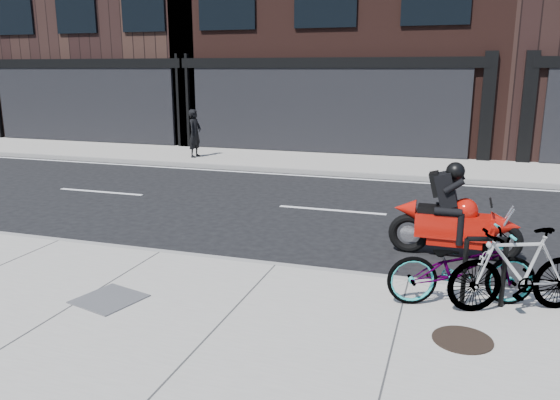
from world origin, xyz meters
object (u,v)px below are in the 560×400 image
(motorcycle, at_px, (461,219))
(manhole_cover, at_px, (462,340))
(bike_rack, at_px, (485,266))
(bicycle_rear, at_px, (518,270))
(bicycle_front, at_px, (462,267))
(pedestrian, at_px, (195,133))
(utility_grate, at_px, (109,299))

(motorcycle, relative_size, manhole_cover, 3.26)
(bike_rack, bearing_deg, bicycle_rear, 0.00)
(bike_rack, relative_size, bicycle_rear, 0.52)
(bicycle_front, height_order, bicycle_rear, bicycle_rear)
(pedestrian, bearing_deg, manhole_cover, -138.55)
(utility_grate, bearing_deg, bike_rack, 15.44)
(bicycle_rear, bearing_deg, bike_rack, -112.34)
(bicycle_rear, bearing_deg, bicycle_front, -112.34)
(motorcycle, distance_m, manhole_cover, 3.29)
(motorcycle, bearing_deg, utility_grate, -140.25)
(pedestrian, distance_m, utility_grate, 11.80)
(manhole_cover, xyz_separation_m, utility_grate, (-4.39, -0.26, 0.00))
(bike_rack, height_order, utility_grate, bike_rack)
(motorcycle, height_order, manhole_cover, motorcycle)
(pedestrian, height_order, utility_grate, pedestrian)
(bicycle_rear, xyz_separation_m, pedestrian, (-9.21, 9.72, 0.27))
(bicycle_front, bearing_deg, motorcycle, -17.45)
(bicycle_front, xyz_separation_m, utility_grate, (-4.34, -1.27, -0.49))
(bicycle_rear, distance_m, motorcycle, 2.33)
(bike_rack, xyz_separation_m, bicycle_front, (-0.27, 0.00, -0.05))
(bike_rack, bearing_deg, motorcycle, 97.10)
(motorcycle, xyz_separation_m, manhole_cover, (0.05, -3.25, -0.51))
(bicycle_front, relative_size, pedestrian, 1.17)
(bike_rack, xyz_separation_m, motorcycle, (-0.28, 2.24, -0.02))
(pedestrian, bearing_deg, bike_rack, -135.01)
(pedestrian, relative_size, utility_grate, 2.14)
(bike_rack, height_order, bicycle_rear, bicycle_rear)
(utility_grate, bearing_deg, pedestrian, 110.95)
(bicycle_rear, distance_m, manhole_cover, 1.30)
(bike_rack, xyz_separation_m, pedestrian, (-8.82, 9.72, 0.26))
(bicycle_front, bearing_deg, utility_grate, 88.66)
(manhole_cover, relative_size, utility_grate, 0.88)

